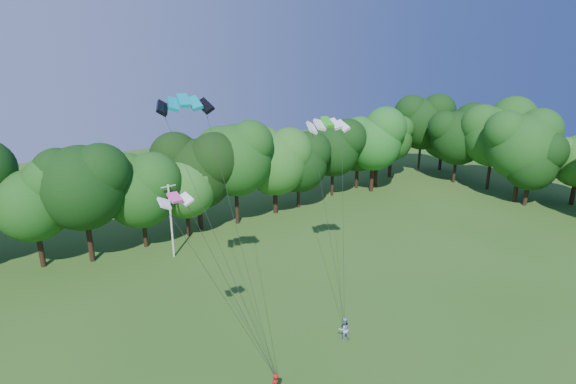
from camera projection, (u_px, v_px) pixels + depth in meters
utility_pole at (171, 220)px, 41.74m from camera, size 1.44×0.25×7.19m
kite_flyer_right at (344, 329)px, 30.34m from camera, size 0.94×0.79×1.72m
kite_teal at (184, 100)px, 26.53m from camera, size 3.38×1.97×0.72m
kite_green at (327, 122)px, 32.61m from camera, size 3.25×2.05×0.66m
kite_pink at (175, 197)px, 21.87m from camera, size 1.69×0.88×0.36m
tree_back_center at (197, 162)px, 47.29m from camera, size 8.32×8.32×12.10m
tree_back_east at (374, 140)px, 60.39m from camera, size 8.01×8.01×11.65m
tree_flank_east at (524, 138)px, 55.74m from camera, size 9.21×9.21×13.40m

